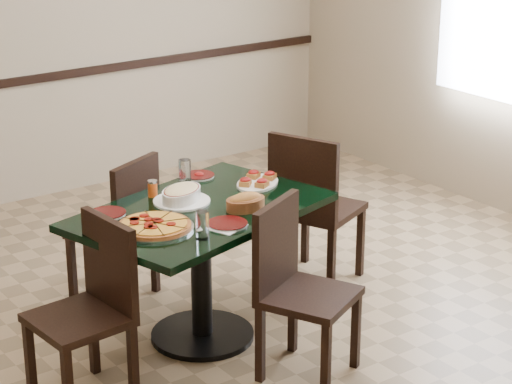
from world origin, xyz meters
TOP-DOWN VIEW (x-y plane):
  - floor at (0.00, 0.00)m, footprint 5.50×5.50m
  - room_shell at (1.02, 1.73)m, footprint 5.50×5.50m
  - main_table at (-0.31, 0.15)m, footprint 1.47×1.14m
  - chair_far at (-0.41, 0.82)m, footprint 0.53×0.53m
  - chair_near at (-0.12, -0.41)m, footprint 0.55×0.55m
  - chair_right at (0.59, 0.34)m, footprint 0.58×0.58m
  - chair_left at (-1.03, -0.02)m, footprint 0.45×0.45m
  - pepperoni_pizza at (-0.65, 0.04)m, footprint 0.39×0.39m
  - lasagna_casserole at (-0.34, 0.28)m, footprint 0.32×0.30m
  - bread_basket at (-0.13, -0.00)m, footprint 0.22×0.16m
  - bruschetta_platter at (0.15, 0.27)m, footprint 0.38×0.35m
  - side_plate_near at (-0.33, -0.13)m, footprint 0.20×0.20m
  - side_plate_far_r at (-0.04, 0.57)m, footprint 0.17×0.17m
  - side_plate_far_l at (-0.74, 0.34)m, footprint 0.19×0.19m
  - napkin_setting at (-0.35, -0.14)m, footprint 0.22×0.22m
  - water_glass_a at (-0.18, 0.50)m, footprint 0.07×0.07m
  - water_glass_b at (-0.52, -0.21)m, footprint 0.07×0.07m
  - pepper_shaker at (-0.42, 0.45)m, footprint 0.05×0.05m

SIDE VIEW (x-z plane):
  - floor at x=0.00m, z-range 0.00..0.00m
  - chair_far at x=-0.41m, z-range 0.05..0.91m
  - chair_left at x=-1.03m, z-range 0.05..0.94m
  - chair_near at x=-0.12m, z-range 0.05..0.95m
  - chair_right at x=0.59m, z-range 0.06..1.01m
  - main_table at x=-0.31m, z-range 0.19..0.94m
  - napkin_setting at x=-0.35m, z-range 0.75..0.76m
  - side_plate_near at x=-0.33m, z-range 0.75..0.77m
  - side_plate_far_l at x=-0.74m, z-range 0.75..0.77m
  - side_plate_far_r at x=-0.04m, z-range 0.74..0.77m
  - pepperoni_pizza at x=-0.65m, z-range 0.75..0.79m
  - bruschetta_platter at x=0.15m, z-range 0.75..0.80m
  - bread_basket at x=-0.13m, z-range 0.74..0.84m
  - lasagna_casserole at x=-0.34m, z-range 0.75..0.84m
  - pepper_shaker at x=-0.42m, z-range 0.75..0.84m
  - water_glass_b at x=-0.52m, z-range 0.75..0.89m
  - water_glass_a at x=-0.18m, z-range 0.75..0.89m
  - room_shell at x=1.02m, z-range -1.58..3.92m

